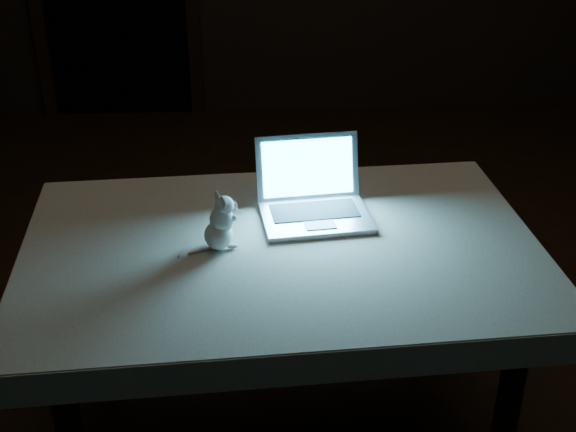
{
  "coord_description": "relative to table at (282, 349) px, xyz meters",
  "views": [
    {
      "loc": [
        -0.26,
        -2.49,
        1.87
      ],
      "look_at": [
        -0.16,
        -0.55,
        0.82
      ],
      "focal_mm": 48.0,
      "sensor_mm": 36.0,
      "label": 1
    }
  ],
  "objects": [
    {
      "name": "floor",
      "position": [
        0.18,
        0.59,
        -0.37
      ],
      "size": [
        5.0,
        5.0,
        0.0
      ],
      "primitive_type": "plane",
      "color": "black",
      "rests_on": "ground"
    },
    {
      "name": "laptop",
      "position": [
        0.11,
        0.14,
        0.49
      ],
      "size": [
        0.35,
        0.32,
        0.22
      ],
      "primitive_type": null,
      "rotation": [
        0.0,
        0.0,
        0.12
      ],
      "color": "silver",
      "rests_on": "tablecloth"
    },
    {
      "name": "table",
      "position": [
        0.0,
        0.0,
        0.0
      ],
      "size": [
        1.44,
        0.98,
        0.74
      ],
      "primitive_type": null,
      "rotation": [
        0.0,
        0.0,
        0.07
      ],
      "color": "black",
      "rests_on": "floor"
    },
    {
      "name": "tablecloth",
      "position": [
        -0.09,
        0.03,
        0.33
      ],
      "size": [
        1.64,
        1.26,
        0.09
      ],
      "primitive_type": null,
      "rotation": [
        0.0,
        0.0,
        0.2
      ],
      "color": "beige",
      "rests_on": "table"
    },
    {
      "name": "plush_mouse",
      "position": [
        -0.18,
        -0.01,
        0.46
      ],
      "size": [
        0.13,
        0.13,
        0.16
      ],
      "primitive_type": null,
      "rotation": [
        0.0,
        0.0,
        0.13
      ],
      "color": "white",
      "rests_on": "tablecloth"
    }
  ]
}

